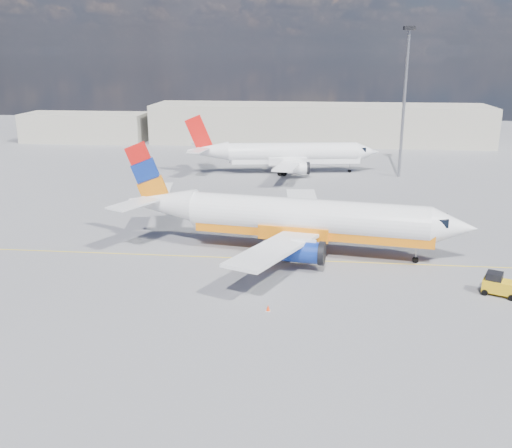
# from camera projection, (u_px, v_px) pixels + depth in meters

# --- Properties ---
(ground) EXTENTS (240.00, 240.00, 0.00)m
(ground) POSITION_uv_depth(u_px,v_px,m) (262.00, 271.00, 50.70)
(ground) COLOR slate
(ground) RESTS_ON ground
(taxi_line) EXTENTS (70.00, 0.15, 0.01)m
(taxi_line) POSITION_uv_depth(u_px,v_px,m) (265.00, 259.00, 53.56)
(taxi_line) COLOR yellow
(taxi_line) RESTS_ON ground
(terminal_main) EXTENTS (70.00, 14.00, 8.00)m
(terminal_main) POSITION_uv_depth(u_px,v_px,m) (319.00, 124.00, 120.41)
(terminal_main) COLOR #A8A291
(terminal_main) RESTS_ON ground
(terminal_annex) EXTENTS (26.00, 10.00, 6.00)m
(terminal_annex) POSITION_uv_depth(u_px,v_px,m) (86.00, 127.00, 122.82)
(terminal_annex) COLOR #A8A291
(terminal_annex) RESTS_ON ground
(main_jet) EXTENTS (34.17, 26.66, 10.33)m
(main_jet) POSITION_uv_depth(u_px,v_px,m) (296.00, 218.00, 54.30)
(main_jet) COLOR white
(main_jet) RESTS_ON ground
(second_jet) EXTENTS (30.88, 24.11, 9.34)m
(second_jet) POSITION_uv_depth(u_px,v_px,m) (287.00, 154.00, 90.31)
(second_jet) COLOR white
(second_jet) RESTS_ON ground
(gse_tug) EXTENTS (2.92, 2.47, 1.83)m
(gse_tug) POSITION_uv_depth(u_px,v_px,m) (499.00, 285.00, 45.44)
(gse_tug) COLOR black
(gse_tug) RESTS_ON ground
(traffic_cone) EXTENTS (0.35, 0.35, 0.49)m
(traffic_cone) POSITION_uv_depth(u_px,v_px,m) (268.00, 308.00, 42.76)
(traffic_cone) COLOR white
(traffic_cone) RESTS_ON ground
(floodlight_mast) EXTENTS (1.62, 1.62, 22.19)m
(floodlight_mast) POSITION_uv_depth(u_px,v_px,m) (405.00, 89.00, 84.75)
(floodlight_mast) COLOR gray
(floodlight_mast) RESTS_ON ground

